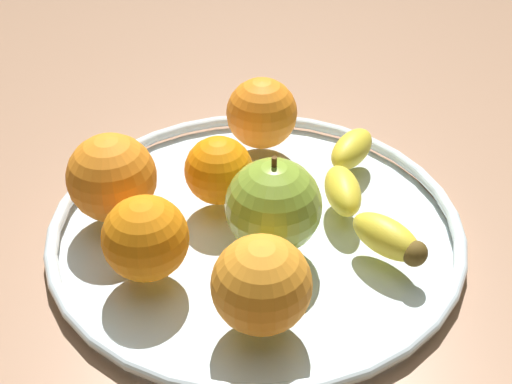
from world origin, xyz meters
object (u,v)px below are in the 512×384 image
at_px(orange_back_left, 112,178).
at_px(orange_center, 262,285).
at_px(orange_front_left, 262,113).
at_px(orange_front_right, 219,170).
at_px(apple, 273,206).
at_px(banana, 361,192).
at_px(orange_back_right, 145,238).
at_px(fruit_bowl, 256,226).

xyz_separation_m(orange_back_left, orange_center, (0.16, 0.09, -0.00)).
xyz_separation_m(orange_center, orange_front_left, (-0.24, 0.06, -0.00)).
bearing_deg(orange_front_right, apple, 22.84).
distance_m(orange_center, orange_front_left, 0.25).
relative_size(orange_center, orange_front_left, 1.03).
xyz_separation_m(banana, orange_front_left, (-0.13, -0.06, 0.02)).
distance_m(apple, orange_back_right, 0.11).
bearing_deg(apple, orange_front_right, -157.16).
height_order(apple, orange_back_right, apple).
bearing_deg(orange_back_left, fruit_bowl, 71.89).
bearing_deg(orange_front_right, orange_back_left, -90.99).
distance_m(orange_back_left, orange_front_left, 0.18).
distance_m(apple, orange_front_right, 0.08).
relative_size(banana, orange_back_right, 2.93).
distance_m(apple, orange_center, 0.09).
bearing_deg(orange_back_right, fruit_bowl, 112.94).
xyz_separation_m(orange_center, orange_back_right, (-0.08, -0.08, -0.00)).
distance_m(banana, orange_front_right, 0.13).
height_order(banana, orange_back_left, orange_back_left).
height_order(apple, orange_front_right, apple).
height_order(fruit_bowl, orange_front_left, orange_front_left).
distance_m(fruit_bowl, orange_back_left, 0.14).
distance_m(apple, orange_back_left, 0.15).
relative_size(orange_front_right, orange_front_left, 0.87).
distance_m(fruit_bowl, orange_front_left, 0.13).
bearing_deg(banana, orange_back_left, -93.20).
distance_m(fruit_bowl, orange_back_right, 0.12).
height_order(orange_back_left, orange_front_left, orange_back_left).
height_order(banana, orange_front_left, orange_front_left).
relative_size(fruit_bowl, orange_front_left, 5.16).
bearing_deg(apple, orange_back_right, -86.07).
bearing_deg(banana, fruit_bowl, -85.11).
bearing_deg(orange_front_left, orange_back_left, -63.35).
bearing_deg(orange_back_right, banana, 100.39).
xyz_separation_m(orange_back_left, orange_front_right, (0.00, 0.10, -0.01)).
distance_m(orange_center, orange_back_right, 0.11).
bearing_deg(orange_back_left, orange_front_right, 89.01).
height_order(orange_center, orange_back_right, orange_center).
bearing_deg(orange_front_left, orange_back_right, -40.59).
bearing_deg(orange_center, orange_front_right, 179.63).
xyz_separation_m(banana, apple, (0.03, -0.09, 0.02)).
distance_m(banana, orange_center, 0.17).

